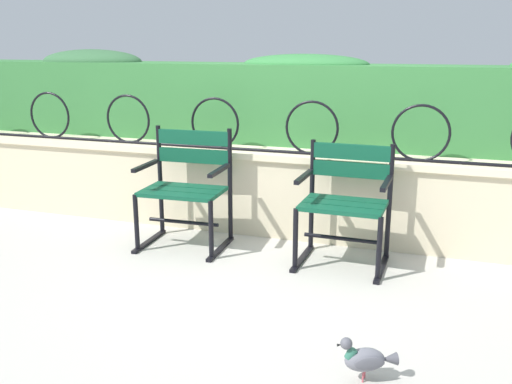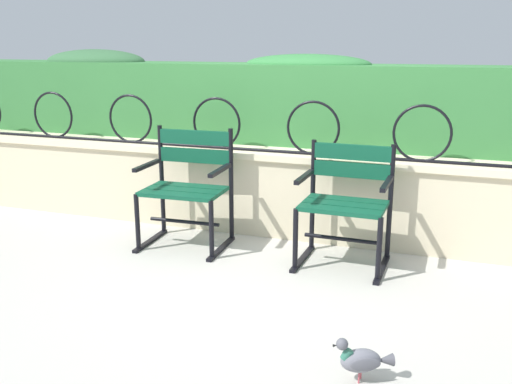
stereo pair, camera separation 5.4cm
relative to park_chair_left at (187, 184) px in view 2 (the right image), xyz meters
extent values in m
plane|color=#BCB7AD|center=(0.67, -0.46, -0.47)|extent=(60.00, 60.00, 0.00)
cube|color=beige|center=(0.67, 0.50, -0.16)|extent=(7.55, 0.35, 0.63)
cube|color=beige|center=(0.67, 0.50, 0.18)|extent=(7.55, 0.41, 0.05)
cylinder|color=black|center=(0.67, 0.42, 0.22)|extent=(7.01, 0.02, 0.02)
torus|color=black|center=(-1.54, 0.42, 0.42)|extent=(0.42, 0.02, 0.42)
torus|color=black|center=(-0.74, 0.42, 0.42)|extent=(0.42, 0.02, 0.42)
torus|color=black|center=(0.06, 0.42, 0.42)|extent=(0.42, 0.02, 0.42)
torus|color=black|center=(0.87, 0.42, 0.42)|extent=(0.42, 0.02, 0.42)
torus|color=black|center=(1.67, 0.42, 0.42)|extent=(0.42, 0.02, 0.42)
cube|color=#387A3D|center=(0.67, 0.96, 0.54)|extent=(7.40, 0.58, 0.67)
ellipsoid|color=#38683F|center=(-1.44, 0.96, 0.88)|extent=(1.05, 0.52, 0.23)
ellipsoid|color=#33763B|center=(0.67, 0.96, 0.88)|extent=(1.09, 0.52, 0.17)
cube|color=#0F4C33|center=(0.01, -0.21, -0.03)|extent=(0.60, 0.15, 0.03)
cube|color=#0F4C33|center=(0.00, -0.08, -0.03)|extent=(0.60, 0.15, 0.03)
cube|color=#0F4C33|center=(0.00, 0.06, -0.03)|extent=(0.60, 0.15, 0.03)
cube|color=#0F4C33|center=(-0.01, 0.16, 0.34)|extent=(0.59, 0.06, 0.11)
cube|color=#0F4C33|center=(-0.01, 0.16, 0.19)|extent=(0.59, 0.06, 0.11)
cylinder|color=black|center=(0.29, 0.18, -0.03)|extent=(0.04, 0.04, 0.89)
cylinder|color=black|center=(0.31, -0.25, -0.25)|extent=(0.04, 0.04, 0.44)
cube|color=black|center=(0.30, -0.06, -0.46)|extent=(0.06, 0.52, 0.02)
cube|color=black|center=(0.30, -0.06, 0.15)|extent=(0.05, 0.40, 0.03)
cylinder|color=black|center=(-0.30, 0.15, -0.03)|extent=(0.04, 0.04, 0.89)
cylinder|color=black|center=(-0.28, -0.28, -0.25)|extent=(0.04, 0.04, 0.44)
cube|color=black|center=(-0.29, -0.09, -0.46)|extent=(0.06, 0.52, 0.02)
cube|color=black|center=(-0.29, -0.09, 0.15)|extent=(0.05, 0.40, 0.03)
cylinder|color=black|center=(0.00, -0.08, -0.28)|extent=(0.56, 0.05, 0.03)
cube|color=#0F4C33|center=(1.22, -0.20, -0.03)|extent=(0.57, 0.14, 0.03)
cube|color=#0F4C33|center=(1.22, -0.06, -0.03)|extent=(0.57, 0.14, 0.03)
cube|color=#0F4C33|center=(1.22, 0.07, -0.03)|extent=(0.57, 0.14, 0.03)
cube|color=#0F4C33|center=(1.22, 0.18, 0.30)|extent=(0.57, 0.04, 0.11)
cube|color=#0F4C33|center=(1.22, 0.18, 0.17)|extent=(0.57, 0.04, 0.11)
cylinder|color=black|center=(1.51, 0.17, -0.05)|extent=(0.04, 0.04, 0.84)
cylinder|color=black|center=(1.50, -0.26, -0.25)|extent=(0.04, 0.04, 0.44)
cube|color=black|center=(1.50, -0.07, -0.46)|extent=(0.05, 0.52, 0.02)
cube|color=black|center=(1.50, -0.07, 0.15)|extent=(0.04, 0.40, 0.03)
cylinder|color=black|center=(0.94, 0.18, -0.05)|extent=(0.04, 0.04, 0.84)
cylinder|color=black|center=(0.93, -0.25, -0.25)|extent=(0.04, 0.04, 0.44)
cube|color=black|center=(0.94, -0.06, -0.46)|extent=(0.05, 0.52, 0.02)
cube|color=black|center=(0.94, -0.06, 0.15)|extent=(0.04, 0.40, 0.03)
cylinder|color=black|center=(1.22, -0.06, -0.28)|extent=(0.54, 0.04, 0.03)
ellipsoid|color=slate|center=(1.58, -1.43, -0.37)|extent=(0.21, 0.17, 0.11)
cylinder|color=#2D6B56|center=(1.52, -1.46, -0.33)|extent=(0.07, 0.07, 0.06)
sphere|color=#55555D|center=(1.50, -1.47, -0.28)|extent=(0.06, 0.06, 0.06)
cone|color=black|center=(1.47, -1.49, -0.28)|extent=(0.03, 0.02, 0.01)
cone|color=#4A4A52|center=(1.69, -1.38, -0.37)|extent=(0.10, 0.09, 0.06)
ellipsoid|color=#5B5B63|center=(1.61, -1.47, -0.36)|extent=(0.14, 0.08, 0.07)
ellipsoid|color=#5B5B63|center=(1.57, -1.39, -0.36)|extent=(0.14, 0.08, 0.07)
cylinder|color=#C6515B|center=(1.58, -1.45, -0.45)|extent=(0.01, 0.01, 0.05)
cylinder|color=#C6515B|center=(1.59, -1.41, -0.45)|extent=(0.01, 0.01, 0.05)
camera|label=1|loc=(1.87, -3.81, 1.05)|focal=39.84mm
camera|label=2|loc=(1.92, -3.79, 1.05)|focal=39.84mm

